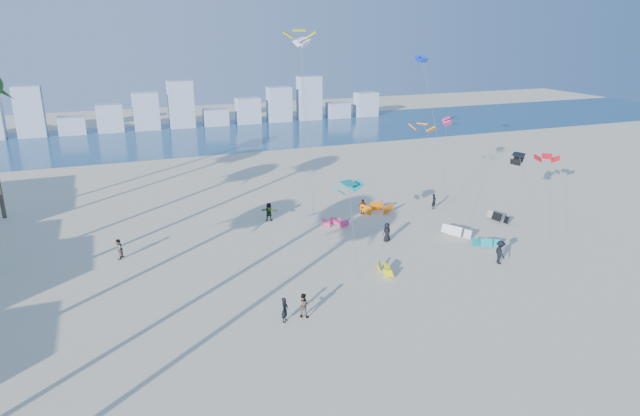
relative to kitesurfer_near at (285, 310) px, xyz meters
name	(u,v)px	position (x,y,z in m)	size (l,w,h in m)	color
ground	(376,383)	(2.54, -7.89, -0.84)	(220.00, 220.00, 0.00)	beige
ocean	(183,138)	(2.54, 64.11, -0.83)	(220.00, 220.00, 0.00)	navy
kitesurfer_near	(285,310)	(0.00, 0.00, 0.00)	(0.61, 0.40, 1.68)	black
kitesurfer_mid	(303,305)	(1.29, 0.17, -0.01)	(0.80, 0.63, 1.65)	gray
kitesurfers_far	(346,229)	(9.45, 12.00, 0.04)	(31.56, 17.79, 1.93)	black
grounded_kites	(417,225)	(16.57, 11.67, -0.39)	(16.94, 15.45, 1.08)	#D5C50B
flying_kites	(395,97)	(17.12, 18.04, 10.55)	(25.00, 26.52, 18.12)	#0B878D
distant_skyline	(167,111)	(1.35, 74.11, 2.25)	(85.00, 3.00, 8.40)	#9EADBF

